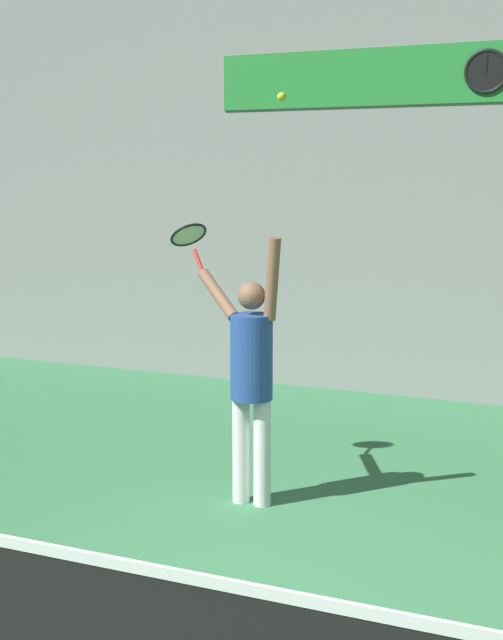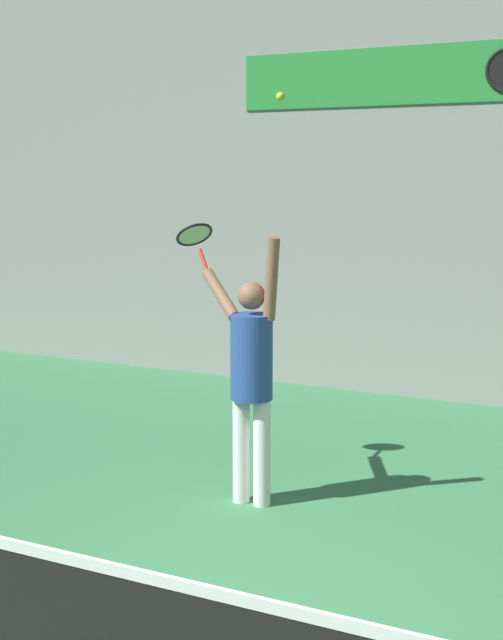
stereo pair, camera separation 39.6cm
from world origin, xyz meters
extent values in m
cube|color=gray|center=(0.00, 5.82, 2.50)|extent=(18.00, 0.10, 5.00)
cube|color=#288C38|center=(0.00, 5.76, 3.54)|extent=(5.43, 0.02, 0.62)
cylinder|color=black|center=(0.29, 5.74, 3.54)|extent=(0.42, 0.02, 0.42)
torus|color=black|center=(0.29, 5.74, 3.54)|extent=(0.46, 0.04, 0.46)
cube|color=black|center=(0.29, 5.73, 3.61)|extent=(0.02, 0.01, 0.17)
cube|color=white|center=(0.00, -1.07, 0.93)|extent=(7.05, 0.02, 0.05)
cylinder|color=white|center=(-0.84, 2.00, 0.41)|extent=(0.13, 0.13, 0.82)
cylinder|color=white|center=(-0.67, 2.00, 0.41)|extent=(0.13, 0.13, 0.82)
cylinder|color=#26478C|center=(-0.76, 2.00, 1.14)|extent=(0.32, 0.32, 0.64)
sphere|color=brown|center=(-0.76, 2.00, 1.60)|extent=(0.21, 0.21, 0.21)
cylinder|color=brown|center=(-0.58, 1.98, 1.73)|extent=(0.19, 0.18, 0.61)
cylinder|color=brown|center=(-1.11, 2.18, 1.56)|extent=(0.51, 0.44, 0.36)
cylinder|color=red|center=(-1.38, 2.39, 1.79)|extent=(0.16, 0.12, 0.20)
torus|color=black|center=(-1.51, 2.47, 1.99)|extent=(0.38, 0.40, 0.21)
cylinder|color=beige|center=(-1.51, 2.47, 1.99)|extent=(0.32, 0.34, 0.17)
sphere|color=#CCDB2D|center=(-0.51, 1.97, 3.01)|extent=(0.06, 0.06, 0.06)
camera|label=1|loc=(1.79, -3.95, 2.46)|focal=50.00mm
camera|label=2|loc=(2.15, -3.78, 2.46)|focal=50.00mm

